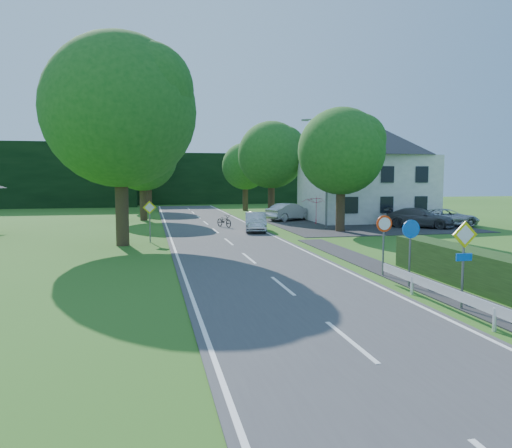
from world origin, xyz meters
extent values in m
cube|color=#3D3D40|center=(0.00, 20.00, 0.02)|extent=(7.00, 80.00, 0.04)
cube|color=#242427|center=(12.00, 33.00, 0.02)|extent=(14.00, 16.00, 0.04)
cube|color=white|center=(-3.25, 20.00, 0.04)|extent=(0.12, 80.00, 0.01)
cube|color=white|center=(3.25, 20.00, 0.04)|extent=(0.12, 80.00, 0.01)
cube|color=black|center=(8.00, 66.00, 3.50)|extent=(30.00, 5.00, 7.00)
cube|color=silver|center=(14.00, 36.00, 2.80)|extent=(10.00, 8.00, 5.60)
pyramid|color=#2B2A30|center=(14.00, 36.00, 7.10)|extent=(10.60, 8.40, 3.00)
cylinder|color=slate|center=(8.20, 30.00, 4.00)|extent=(0.16, 0.16, 8.00)
cylinder|color=slate|center=(7.40, 30.00, 7.90)|extent=(1.70, 0.10, 0.10)
cube|color=slate|center=(6.50, 30.00, 7.85)|extent=(0.50, 0.18, 0.12)
cylinder|color=slate|center=(4.30, 8.00, 1.20)|extent=(0.07, 0.07, 2.40)
cube|color=yellow|center=(4.30, 7.97, 2.20)|extent=(0.78, 0.04, 0.78)
cube|color=white|center=(4.30, 7.97, 2.20)|extent=(0.57, 0.05, 0.57)
cube|color=blue|center=(4.30, 7.97, 1.55)|extent=(0.50, 0.04, 0.22)
cylinder|color=slate|center=(4.30, 11.00, 1.10)|extent=(0.07, 0.07, 2.20)
cylinder|color=blue|center=(4.30, 10.97, 2.05)|extent=(0.64, 0.04, 0.64)
cylinder|color=slate|center=(4.30, 13.00, 1.10)|extent=(0.07, 0.07, 2.20)
cylinder|color=#F13A0E|center=(4.30, 12.97, 2.05)|extent=(0.64, 0.04, 0.64)
cylinder|color=white|center=(4.30, 12.95, 2.05)|extent=(0.48, 0.04, 0.48)
cylinder|color=slate|center=(-4.50, 25.00, 1.10)|extent=(0.07, 0.07, 2.20)
cube|color=yellow|center=(-4.50, 24.97, 2.05)|extent=(0.78, 0.04, 0.78)
cube|color=white|center=(-4.50, 24.97, 2.05)|extent=(0.57, 0.05, 0.57)
imported|color=silver|center=(2.70, 29.13, 0.70)|extent=(2.08, 4.20, 1.32)
imported|color=black|center=(0.98, 32.35, 0.53)|extent=(1.35, 1.96, 0.98)
imported|color=#A3A4A8|center=(7.42, 36.90, 0.78)|extent=(4.70, 3.50, 1.48)
imported|color=#49494E|center=(15.27, 29.18, 0.76)|extent=(5.13, 4.69, 1.44)
imported|color=#B3B3BA|center=(17.77, 29.51, 0.71)|extent=(5.04, 2.77, 1.34)
imported|color=red|center=(8.55, 33.23, 1.14)|extent=(2.86, 2.90, 2.19)
camera|label=1|loc=(-4.52, -4.61, 3.87)|focal=35.00mm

